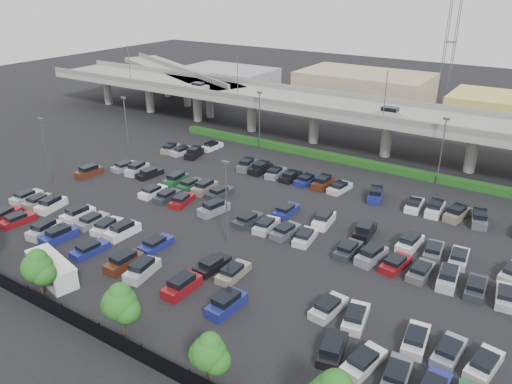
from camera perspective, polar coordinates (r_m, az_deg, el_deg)
ground at (r=65.46m, az=0.86°, el=-2.92°), size 280.00×280.00×0.00m
overpass at (r=90.20m, az=11.79°, el=8.84°), size 150.00×13.00×15.80m
on_ramp at (r=126.52m, az=-9.01°, el=13.17°), size 50.93×30.13×8.80m
hedge at (r=85.79m, az=9.81°, el=3.73°), size 66.00×1.60×1.10m
fence at (r=47.35m, az=-18.20°, el=-14.59°), size 70.00×0.10×2.00m
tree_row at (r=46.04m, az=-16.59°, el=-11.53°), size 65.07×3.66×5.94m
shuttle_bus at (r=56.50m, az=-22.32°, el=-8.05°), size 7.67×4.12×2.34m
parked_cars at (r=62.87m, az=-0.34°, el=-3.47°), size 62.86×41.59×1.67m
light_poles at (r=66.59m, az=-1.20°, el=3.40°), size 66.90×48.38×10.30m
distant_buildings at (r=115.85m, az=23.17°, el=9.04°), size 138.00×24.00×9.00m
comm_tower at (r=127.29m, az=21.38°, el=15.96°), size 2.40×2.40×30.00m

